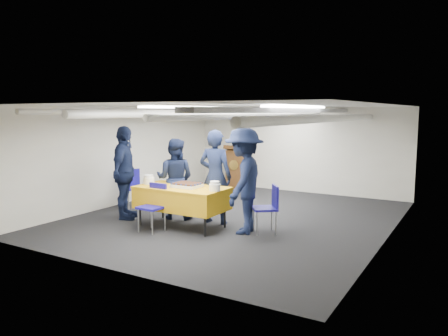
{
  "coord_description": "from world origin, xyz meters",
  "views": [
    {
      "loc": [
        4.26,
        -7.74,
        2.18
      ],
      "look_at": [
        -0.15,
        -0.2,
        1.05
      ],
      "focal_mm": 35.0,
      "sensor_mm": 36.0,
      "label": 1
    }
  ],
  "objects_px": {
    "sheet_cake": "(187,185)",
    "sailor_c": "(124,173)",
    "serving_table": "(182,198)",
    "chair_right": "(269,204)",
    "chair_left": "(133,184)",
    "sailor_d": "(244,181)",
    "chair_near": "(154,202)",
    "sailor_a": "(215,177)",
    "sailor_b": "(175,179)",
    "podium": "(238,167)"
  },
  "relations": [
    {
      "from": "sailor_a",
      "to": "chair_right",
      "type": "bearing_deg",
      "value": 167.85
    },
    {
      "from": "sheet_cake",
      "to": "sailor_c",
      "type": "relative_size",
      "value": 0.27
    },
    {
      "from": "chair_near",
      "to": "sailor_b",
      "type": "height_order",
      "value": "sailor_b"
    },
    {
      "from": "podium",
      "to": "chair_right",
      "type": "bearing_deg",
      "value": -54.31
    },
    {
      "from": "sailor_b",
      "to": "sailor_c",
      "type": "bearing_deg",
      "value": 14.21
    },
    {
      "from": "chair_right",
      "to": "sheet_cake",
      "type": "bearing_deg",
      "value": -163.79
    },
    {
      "from": "chair_left",
      "to": "sailor_b",
      "type": "height_order",
      "value": "sailor_b"
    },
    {
      "from": "sheet_cake",
      "to": "sailor_d",
      "type": "height_order",
      "value": "sailor_d"
    },
    {
      "from": "sailor_a",
      "to": "sailor_c",
      "type": "bearing_deg",
      "value": 13.26
    },
    {
      "from": "chair_near",
      "to": "sailor_d",
      "type": "relative_size",
      "value": 0.46
    },
    {
      "from": "podium",
      "to": "sailor_c",
      "type": "xyz_separation_m",
      "value": [
        -0.31,
        -4.24,
        0.33
      ]
    },
    {
      "from": "chair_left",
      "to": "chair_right",
      "type": "bearing_deg",
      "value": -6.12
    },
    {
      "from": "chair_near",
      "to": "chair_right",
      "type": "relative_size",
      "value": 1.0
    },
    {
      "from": "serving_table",
      "to": "sheet_cake",
      "type": "distance_m",
      "value": 0.28
    },
    {
      "from": "sailor_a",
      "to": "sailor_d",
      "type": "distance_m",
      "value": 0.88
    },
    {
      "from": "podium",
      "to": "serving_table",
      "type": "bearing_deg",
      "value": -75.66
    },
    {
      "from": "chair_right",
      "to": "sailor_d",
      "type": "bearing_deg",
      "value": -151.71
    },
    {
      "from": "chair_right",
      "to": "sailor_d",
      "type": "relative_size",
      "value": 0.46
    },
    {
      "from": "chair_left",
      "to": "podium",
      "type": "bearing_deg",
      "value": 74.61
    },
    {
      "from": "chair_near",
      "to": "chair_left",
      "type": "xyz_separation_m",
      "value": [
        -1.71,
        1.31,
        0.0
      ]
    },
    {
      "from": "sailor_a",
      "to": "sailor_d",
      "type": "xyz_separation_m",
      "value": [
        0.81,
        -0.34,
        0.04
      ]
    },
    {
      "from": "podium",
      "to": "chair_near",
      "type": "relative_size",
      "value": 1.44
    },
    {
      "from": "sailor_a",
      "to": "sailor_c",
      "type": "xyz_separation_m",
      "value": [
        -1.78,
        -0.64,
        0.03
      ]
    },
    {
      "from": "sheet_cake",
      "to": "chair_near",
      "type": "xyz_separation_m",
      "value": [
        -0.39,
        -0.48,
        -0.28
      ]
    },
    {
      "from": "chair_right",
      "to": "serving_table",
      "type": "bearing_deg",
      "value": -164.57
    },
    {
      "from": "podium",
      "to": "sailor_d",
      "type": "height_order",
      "value": "sailor_d"
    },
    {
      "from": "chair_near",
      "to": "sheet_cake",
      "type": "bearing_deg",
      "value": 51.1
    },
    {
      "from": "serving_table",
      "to": "chair_left",
      "type": "relative_size",
      "value": 1.98
    },
    {
      "from": "serving_table",
      "to": "sailor_a",
      "type": "height_order",
      "value": "sailor_a"
    },
    {
      "from": "chair_left",
      "to": "sailor_d",
      "type": "bearing_deg",
      "value": -10.72
    },
    {
      "from": "sailor_a",
      "to": "sailor_b",
      "type": "distance_m",
      "value": 0.92
    },
    {
      "from": "podium",
      "to": "sailor_c",
      "type": "relative_size",
      "value": 0.66
    },
    {
      "from": "podium",
      "to": "sailor_b",
      "type": "distance_m",
      "value": 3.75
    },
    {
      "from": "sheet_cake",
      "to": "sailor_c",
      "type": "xyz_separation_m",
      "value": [
        -1.49,
        -0.08,
        0.13
      ]
    },
    {
      "from": "chair_right",
      "to": "sailor_d",
      "type": "distance_m",
      "value": 0.63
    },
    {
      "from": "sailor_d",
      "to": "chair_right",
      "type": "bearing_deg",
      "value": 106.24
    },
    {
      "from": "sailor_b",
      "to": "podium",
      "type": "bearing_deg",
      "value": -99.39
    },
    {
      "from": "sailor_d",
      "to": "podium",
      "type": "bearing_deg",
      "value": -162.12
    },
    {
      "from": "sailor_a",
      "to": "podium",
      "type": "bearing_deg",
      "value": -74.31
    },
    {
      "from": "chair_near",
      "to": "podium",
      "type": "bearing_deg",
      "value": 99.64
    },
    {
      "from": "sailor_a",
      "to": "sheet_cake",
      "type": "bearing_deg",
      "value": 56.55
    },
    {
      "from": "serving_table",
      "to": "chair_right",
      "type": "bearing_deg",
      "value": 15.43
    },
    {
      "from": "serving_table",
      "to": "sailor_d",
      "type": "height_order",
      "value": "sailor_d"
    },
    {
      "from": "chair_left",
      "to": "sailor_d",
      "type": "distance_m",
      "value": 3.28
    },
    {
      "from": "chair_near",
      "to": "chair_right",
      "type": "distance_m",
      "value": 2.1
    },
    {
      "from": "podium",
      "to": "sailor_b",
      "type": "height_order",
      "value": "sailor_b"
    },
    {
      "from": "chair_right",
      "to": "chair_left",
      "type": "bearing_deg",
      "value": 173.88
    },
    {
      "from": "chair_near",
      "to": "sailor_a",
      "type": "xyz_separation_m",
      "value": [
        0.67,
        1.04,
        0.39
      ]
    },
    {
      "from": "serving_table",
      "to": "chair_near",
      "type": "relative_size",
      "value": 1.98
    },
    {
      "from": "podium",
      "to": "sailor_a",
      "type": "height_order",
      "value": "sailor_a"
    }
  ]
}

